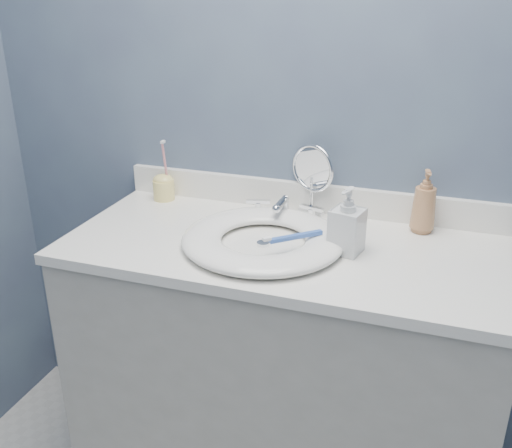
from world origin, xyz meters
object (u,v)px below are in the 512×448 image
at_px(soap_bottle_amber, 425,202).
at_px(toothbrush_holder, 164,186).
at_px(makeup_mirror, 312,176).
at_px(soap_bottle_clear, 347,221).

xyz_separation_m(soap_bottle_amber, toothbrush_holder, (-0.83, -0.00, -0.05)).
height_order(makeup_mirror, toothbrush_holder, makeup_mirror).
bearing_deg(makeup_mirror, soap_bottle_amber, 17.03).
distance_m(soap_bottle_clear, toothbrush_holder, 0.68).
bearing_deg(soap_bottle_amber, soap_bottle_clear, -143.33).
distance_m(makeup_mirror, soap_bottle_amber, 0.34).
bearing_deg(soap_bottle_clear, soap_bottle_amber, 61.09).
bearing_deg(toothbrush_holder, soap_bottle_clear, -17.58).
relative_size(soap_bottle_amber, toothbrush_holder, 0.91).
height_order(soap_bottle_amber, soap_bottle_clear, soap_bottle_amber).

